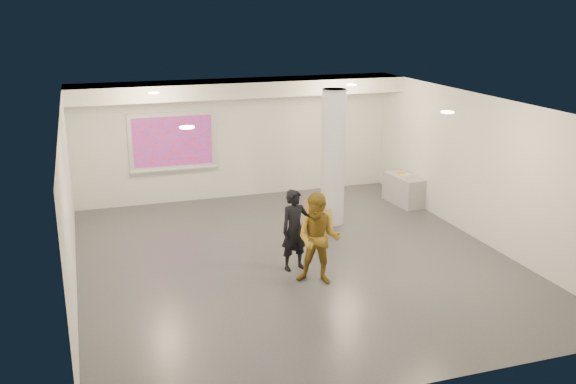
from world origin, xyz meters
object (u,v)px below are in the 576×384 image
object	(u,v)px
credenza	(404,190)
projection_screen	(173,142)
man	(318,239)
woman	(295,230)
column	(333,158)

from	to	relation	value
credenza	projection_screen	bearing A→B (deg)	156.32
projection_screen	man	size ratio (longest dim) A/B	1.29
woman	projection_screen	bearing A→B (deg)	96.24
projection_screen	column	bearing A→B (deg)	-40.56
credenza	man	size ratio (longest dim) A/B	0.74
column	credenza	size ratio (longest dim) A/B	2.48
credenza	man	xyz separation A→B (m)	(-3.66, -3.70, 0.46)
woman	man	world-z (taller)	man
credenza	man	bearing A→B (deg)	-139.17
credenza	woman	size ratio (longest dim) A/B	0.80
column	projection_screen	distance (m)	4.08
woman	column	bearing A→B (deg)	42.88
credenza	woman	bearing A→B (deg)	-146.55
column	man	xyz separation A→B (m)	(-1.44, -2.90, -0.69)
column	credenza	bearing A→B (deg)	19.93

